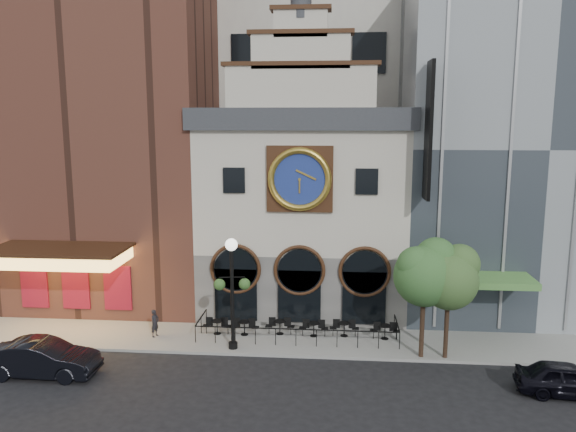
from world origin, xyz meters
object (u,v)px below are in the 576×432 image
Objects in this scene: bistro_3 at (314,328)px; pedestrian at (155,323)px; tree_right at (425,271)px; bistro_2 at (280,326)px; car_right at (568,379)px; tree_left at (450,276)px; lamppost at (232,281)px; car_left at (42,358)px; bistro_5 at (385,331)px; bistro_1 at (244,327)px; bistro_4 at (344,328)px; bistro_0 at (217,326)px.

pedestrian reaches higher than bistro_3.
bistro_2 is at bearing 162.58° from tree_right.
car_right is (12.98, -5.53, 0.12)m from bistro_2.
lamppost is at bearing 178.99° from tree_left.
bistro_2 is 11.90m from car_left.
tree_right is at bearing -21.46° from bistro_3.
bistro_5 is at bearing -1.02° from bistro_3.
bistro_1 and bistro_5 have the same top height.
tree_right is at bearing 179.90° from tree_left.
car_left reaches higher than bistro_3.
bistro_5 is at bearing 143.57° from tree_left.
bistro_3 is 1.65m from bistro_4.
tree_right is (5.45, -2.14, 3.90)m from bistro_3.
bistro_1 is 10.10m from car_left.
tree_right is (9.51, -0.19, 0.81)m from lamppost.
pedestrian is at bearing 174.68° from tree_left.
pedestrian is at bearing -169.18° from bistro_0.
tree_right reaches higher than bistro_1.
bistro_0 is 1.00× the size of bistro_1.
bistro_3 and bistro_5 have the same top height.
car_right reaches higher than bistro_5.
tree_left reaches higher than bistro_2.
bistro_5 is 9.05m from car_right.
lamppost is (1.22, -1.85, 3.10)m from bistro_0.
bistro_3 is at bearing 162.04° from tree_left.
bistro_0 is 1.05× the size of pedestrian.
tree_left reaches higher than bistro_4.
bistro_5 is at bearing -2.20° from bistro_2.
bistro_5 is (5.66, -0.22, 0.00)m from bistro_2.
bistro_4 is at bearing 11.67° from lamppost.
bistro_2 is 5.66m from bistro_5.
bistro_1 is 11.20m from tree_left.
car_left is 3.41× the size of pedestrian.
bistro_5 is at bearing 128.43° from tree_right.
bistro_4 is 2.17m from bistro_5.
pedestrian is (-19.67, 4.65, 0.17)m from car_right.
car_right is at bearing -23.10° from bistro_2.
car_left reaches higher than pedestrian.
car_right is (9.48, -5.54, 0.12)m from bistro_4.
bistro_0 is 1.00× the size of bistro_2.
bistro_0 is at bearing -57.25° from pedestrian.
lamppost is (-2.21, -2.11, 3.10)m from bistro_2.
bistro_2 is (1.91, 0.27, 0.00)m from bistro_1.
tree_right reaches higher than bistro_3.
pedestrian is 0.25× the size of tree_right.
tree_left is at bearing -0.10° from tree_right.
tree_right reaches higher than pedestrian.
bistro_1 is 3.61m from lamppost.
car_right is (16.40, -5.28, 0.12)m from bistro_0.
tree_left reaches higher than bistro_1.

